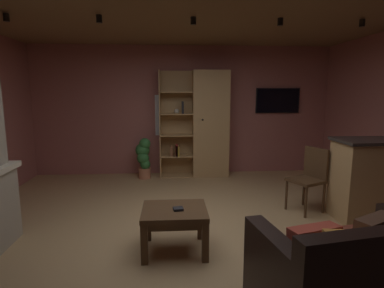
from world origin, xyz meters
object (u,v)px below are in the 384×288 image
(leather_couch, at_px, (356,275))
(potted_floor_plant, at_px, (144,156))
(wall_mounted_tv, at_px, (278,101))
(coffee_table, at_px, (175,217))
(table_book_0, at_px, (178,209))
(dining_chair, at_px, (310,175))
(bookshelf_cabinet, at_px, (206,125))

(leather_couch, relative_size, potted_floor_plant, 1.98)
(leather_couch, relative_size, wall_mounted_tv, 1.74)
(coffee_table, height_order, potted_floor_plant, potted_floor_plant)
(coffee_table, distance_m, table_book_0, 0.12)
(table_book_0, bearing_deg, coffee_table, 137.60)
(table_book_0, relative_size, dining_chair, 0.11)
(leather_couch, height_order, dining_chair, dining_chair)
(leather_couch, bearing_deg, bookshelf_cabinet, 99.54)
(leather_couch, xyz_separation_m, dining_chair, (0.58, 2.11, 0.22))
(bookshelf_cabinet, relative_size, wall_mounted_tv, 2.32)
(wall_mounted_tv, bearing_deg, potted_floor_plant, -172.92)
(bookshelf_cabinet, xyz_separation_m, dining_chair, (1.28, -2.05, -0.52))
(bookshelf_cabinet, distance_m, leather_couch, 4.29)
(potted_floor_plant, bearing_deg, table_book_0, -78.47)
(bookshelf_cabinet, bearing_deg, table_book_0, -101.69)
(coffee_table, distance_m, wall_mounted_tv, 4.14)
(coffee_table, bearing_deg, leather_couch, -37.70)
(bookshelf_cabinet, relative_size, potted_floor_plant, 2.63)
(leather_couch, height_order, wall_mounted_tv, wall_mounted_tv)
(bookshelf_cabinet, bearing_deg, potted_floor_plant, -173.79)
(coffee_table, bearing_deg, table_book_0, -42.40)
(table_book_0, relative_size, potted_floor_plant, 0.13)
(table_book_0, height_order, wall_mounted_tv, wall_mounted_tv)
(bookshelf_cabinet, height_order, wall_mounted_tv, bookshelf_cabinet)
(dining_chair, height_order, potted_floor_plant, dining_chair)
(bookshelf_cabinet, distance_m, dining_chair, 2.47)
(potted_floor_plant, xyz_separation_m, wall_mounted_tv, (2.80, 0.35, 1.09))
(wall_mounted_tv, bearing_deg, coffee_table, -123.97)
(leather_couch, bearing_deg, coffee_table, 142.30)
(table_book_0, bearing_deg, bookshelf_cabinet, 78.31)
(leather_couch, bearing_deg, potted_floor_plant, 115.92)
(table_book_0, relative_size, wall_mounted_tv, 0.11)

